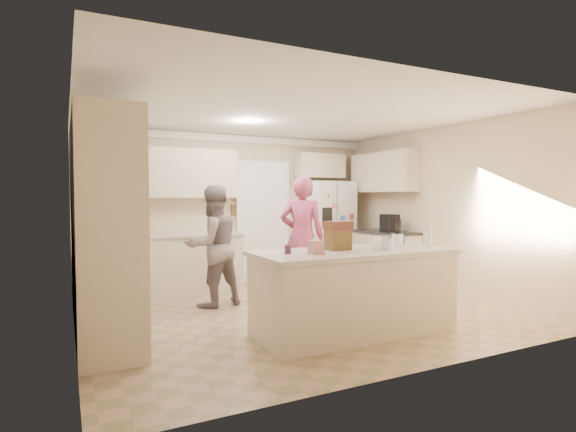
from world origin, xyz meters
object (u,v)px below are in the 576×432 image
refrigerator (326,230)px  coffee_maker (390,223)px  tissue_box (316,247)px  teen_boy (213,246)px  utensil_crock (397,240)px  island_base (354,293)px  teen_girl (302,237)px  dollhouse_body (338,240)px

refrigerator → coffee_maker: 1.31m
tissue_box → teen_boy: (-0.50, 1.98, -0.16)m
refrigerator → teen_boy: bearing=-160.1°
coffee_maker → utensil_crock: bearing=-127.1°
island_base → teen_girl: bearing=80.2°
coffee_maker → teen_girl: size_ratio=0.16×
refrigerator → tissue_box: bearing=-128.1°
teen_boy → dollhouse_body: bearing=102.9°
coffee_maker → tissue_box: 3.28m
tissue_box → dollhouse_body: (0.40, 0.20, 0.04)m
refrigerator → tissue_box: refrigerator is taller
teen_girl → utensil_crock: bearing=135.4°
refrigerator → teen_girl: bearing=-138.4°
refrigerator → teen_boy: size_ratio=1.07×
coffee_maker → tissue_box: size_ratio=2.14×
utensil_crock → refrigerator: bearing=74.0°
island_base → dollhouse_body: 0.62m
teen_boy → teen_girl: (1.36, -0.09, 0.07)m
island_base → tissue_box: bearing=-169.7°
island_base → utensil_crock: (0.65, 0.05, 0.56)m
coffee_maker → utensil_crock: 2.32m
tissue_box → teen_boy: bearing=104.1°
refrigerator → teen_boy: 2.84m
island_base → teen_boy: size_ratio=1.31×
tissue_box → teen_boy: 2.05m
coffee_maker → utensil_crock: size_ratio=2.00×
refrigerator → island_base: (-1.52, -3.08, -0.46)m
utensil_crock → tissue_box: 1.21m
dollhouse_body → utensil_crock: bearing=-3.6°
tissue_box → teen_girl: (0.86, 1.90, -0.08)m
refrigerator → utensil_crock: bearing=-111.1°
refrigerator → island_base: bearing=-121.3°
tissue_box → dollhouse_body: bearing=26.6°
island_base → tissue_box: (-0.55, -0.10, 0.56)m
refrigerator → tissue_box: 3.80m
coffee_maker → teen_boy: 3.11m
coffee_maker → dollhouse_body: 2.84m
dollhouse_body → tissue_box: bearing=-153.4°
dollhouse_body → island_base: bearing=-33.7°
coffee_maker → island_base: 2.87m
coffee_maker → teen_boy: (-3.10, -0.02, -0.23)m
island_base → dollhouse_body: dollhouse_body is taller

